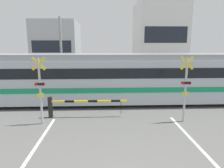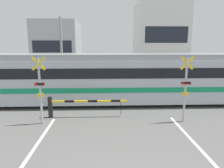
{
  "view_description": "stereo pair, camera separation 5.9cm",
  "coord_description": "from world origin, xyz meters",
  "px_view_note": "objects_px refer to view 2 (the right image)",
  "views": [
    {
      "loc": [
        -0.52,
        -3.61,
        3.95
      ],
      "look_at": [
        0.0,
        8.52,
        1.6
      ],
      "focal_mm": 32.0,
      "sensor_mm": 36.0,
      "label": 1
    },
    {
      "loc": [
        -0.46,
        -3.61,
        3.95
      ],
      "look_at": [
        0.0,
        8.52,
        1.6
      ],
      "focal_mm": 32.0,
      "sensor_mm": 36.0,
      "label": 2
    }
  ],
  "objects_px": {
    "pedestrian": "(113,77)",
    "commuter_train": "(106,77)",
    "crossing_signal_left": "(40,88)",
    "crossing_signal_right": "(185,86)",
    "crossing_barrier_near": "(71,104)",
    "crossing_barrier_far": "(138,84)"
  },
  "relations": [
    {
      "from": "pedestrian",
      "to": "commuter_train",
      "type": "bearing_deg",
      "value": -97.53
    },
    {
      "from": "crossing_signal_left",
      "to": "pedestrian",
      "type": "height_order",
      "value": "crossing_signal_left"
    },
    {
      "from": "crossing_signal_left",
      "to": "commuter_train",
      "type": "bearing_deg",
      "value": 48.06
    },
    {
      "from": "commuter_train",
      "to": "crossing_signal_right",
      "type": "bearing_deg",
      "value": -42.41
    },
    {
      "from": "pedestrian",
      "to": "crossing_barrier_near",
      "type": "bearing_deg",
      "value": -108.18
    },
    {
      "from": "crossing_barrier_near",
      "to": "crossing_signal_right",
      "type": "xyz_separation_m",
      "value": [
        6.0,
        -0.88,
        1.13
      ]
    },
    {
      "from": "commuter_train",
      "to": "crossing_signal_right",
      "type": "distance_m",
      "value": 5.47
    },
    {
      "from": "commuter_train",
      "to": "crossing_barrier_far",
      "type": "bearing_deg",
      "value": 46.89
    },
    {
      "from": "crossing_barrier_near",
      "to": "pedestrian",
      "type": "relative_size",
      "value": 2.52
    },
    {
      "from": "crossing_barrier_far",
      "to": "pedestrian",
      "type": "distance_m",
      "value": 3.16
    },
    {
      "from": "commuter_train",
      "to": "crossing_signal_left",
      "type": "bearing_deg",
      "value": -131.94
    },
    {
      "from": "commuter_train",
      "to": "crossing_barrier_near",
      "type": "relative_size",
      "value": 4.88
    },
    {
      "from": "crossing_barrier_near",
      "to": "crossing_barrier_far",
      "type": "height_order",
      "value": "same"
    },
    {
      "from": "crossing_barrier_near",
      "to": "pedestrian",
      "type": "height_order",
      "value": "pedestrian"
    },
    {
      "from": "crossing_signal_left",
      "to": "crossing_signal_right",
      "type": "relative_size",
      "value": 1.0
    },
    {
      "from": "crossing_barrier_near",
      "to": "crossing_signal_left",
      "type": "height_order",
      "value": "crossing_signal_left"
    },
    {
      "from": "crossing_barrier_near",
      "to": "commuter_train",
      "type": "bearing_deg",
      "value": 55.0
    },
    {
      "from": "crossing_barrier_near",
      "to": "crossing_signal_right",
      "type": "distance_m",
      "value": 6.17
    },
    {
      "from": "crossing_signal_left",
      "to": "crossing_barrier_far",
      "type": "bearing_deg",
      "value": 47.54
    },
    {
      "from": "crossing_barrier_near",
      "to": "pedestrian",
      "type": "distance_m",
      "value": 8.55
    },
    {
      "from": "crossing_signal_right",
      "to": "pedestrian",
      "type": "bearing_deg",
      "value": 110.32
    },
    {
      "from": "commuter_train",
      "to": "pedestrian",
      "type": "height_order",
      "value": "commuter_train"
    }
  ]
}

